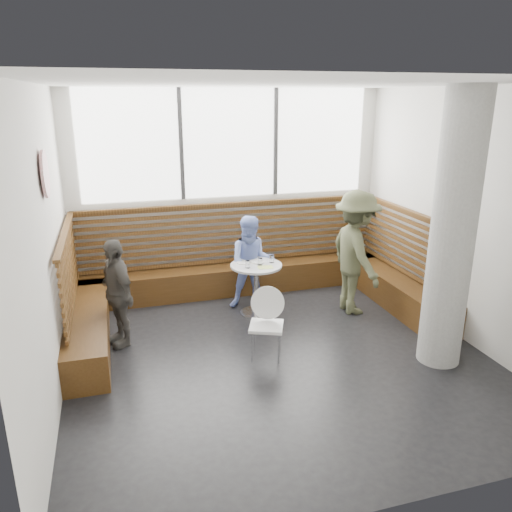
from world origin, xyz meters
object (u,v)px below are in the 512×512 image
object	(u,v)px
concrete_column	(453,233)
cafe_table	(256,279)
cafe_chair	(265,318)
child_left	(117,293)
child_back	(252,263)
adult_man	(356,253)

from	to	relation	value
concrete_column	cafe_table	distance (m)	2.80
cafe_chair	child_left	world-z (taller)	child_left
child_back	child_left	bearing A→B (deg)	-148.80
cafe_chair	child_back	bearing A→B (deg)	102.34
adult_man	cafe_chair	bearing A→B (deg)	119.69
concrete_column	cafe_chair	distance (m)	2.39
concrete_column	cafe_chair	world-z (taller)	concrete_column
cafe_chair	child_back	xyz separation A→B (m)	(0.26, 1.49, 0.20)
cafe_table	cafe_chair	xyz separation A→B (m)	(-0.25, -1.23, -0.04)
adult_man	child_back	distance (m)	1.53
cafe_table	child_left	distance (m)	2.00
concrete_column	child_back	bearing A→B (deg)	128.77
adult_man	child_back	xyz separation A→B (m)	(-1.41, 0.56, -0.20)
cafe_table	child_left	bearing A→B (deg)	-168.43
cafe_chair	adult_man	distance (m)	1.95
cafe_chair	child_back	size ratio (longest dim) A/B	0.61
concrete_column	child_left	world-z (taller)	concrete_column
concrete_column	child_back	world-z (taller)	concrete_column
child_left	concrete_column	bearing A→B (deg)	46.36
cafe_table	cafe_chair	size ratio (longest dim) A/B	0.88
cafe_table	adult_man	bearing A→B (deg)	-11.92
cafe_chair	child_left	distance (m)	1.90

